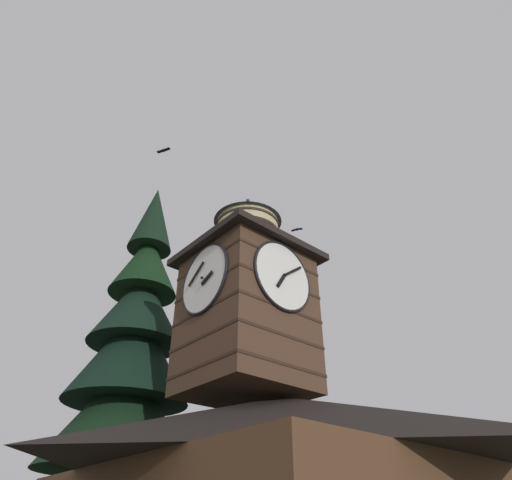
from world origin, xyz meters
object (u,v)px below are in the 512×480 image
object	(u,v)px
pine_tree_behind	(127,393)
flying_bird_high	(164,150)
moon	(155,412)
flying_bird_low	(297,230)
clock_tower	(247,299)

from	to	relation	value
pine_tree_behind	flying_bird_high	bearing A→B (deg)	63.85
flying_bird_high	pine_tree_behind	bearing A→B (deg)	-116.15
pine_tree_behind	moon	distance (m)	35.44
flying_bird_high	flying_bird_low	bearing A→B (deg)	175.58
flying_bird_low	flying_bird_high	bearing A→B (deg)	-4.42
pine_tree_behind	moon	size ratio (longest dim) A/B	8.51
clock_tower	moon	distance (m)	39.22
clock_tower	flying_bird_high	bearing A→B (deg)	-53.13
clock_tower	flying_bird_low	bearing A→B (deg)	-155.01
moon	pine_tree_behind	bearing A→B (deg)	59.19
pine_tree_behind	flying_bird_low	bearing A→B (deg)	158.71
pine_tree_behind	flying_bird_low	size ratio (longest dim) A/B	27.62
pine_tree_behind	moon	bearing A→B (deg)	-120.81
moon	flying_bird_high	xyz separation A→B (m)	(18.86, 32.01, 3.69)
flying_bird_high	flying_bird_low	xyz separation A→B (m)	(-8.31, 0.64, -1.15)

